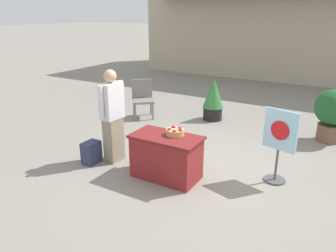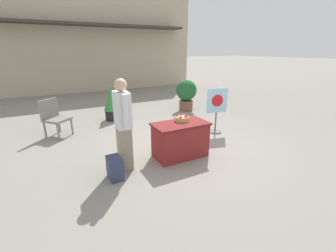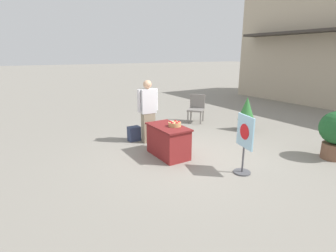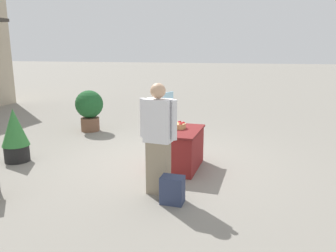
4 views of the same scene
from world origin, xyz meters
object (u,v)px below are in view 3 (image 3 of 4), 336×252
object	(u,v)px
patio_chair	(196,107)
backpack	(134,134)
apple_basket	(175,124)
poster_board	(244,143)
display_table	(168,141)
person_visitor	(148,111)
potted_plant_far_right	(336,132)
potted_plant_far_left	(246,113)

from	to	relation	value
patio_chair	backpack	bearing A→B (deg)	-23.93
apple_basket	poster_board	bearing A→B (deg)	24.45
display_table	backpack	distance (m)	1.54
person_visitor	patio_chair	bearing A→B (deg)	117.51
potted_plant_far_right	poster_board	bearing A→B (deg)	-103.13
display_table	poster_board	bearing A→B (deg)	26.54
poster_board	potted_plant_far_right	distance (m)	2.53
person_visitor	potted_plant_far_right	distance (m)	4.72
backpack	patio_chair	bearing A→B (deg)	105.99
display_table	person_visitor	size ratio (longest dim) A/B	0.68
person_visitor	potted_plant_far_right	world-z (taller)	person_visitor
display_table	person_visitor	bearing A→B (deg)	176.08
poster_board	patio_chair	bearing A→B (deg)	-98.75
poster_board	person_visitor	bearing A→B (deg)	-59.52
display_table	potted_plant_far_right	bearing A→B (deg)	55.84
backpack	apple_basket	bearing A→B (deg)	12.33
poster_board	display_table	bearing A→B (deg)	-47.51
apple_basket	backpack	xyz separation A→B (m)	(-1.62, -0.35, -0.61)
backpack	patio_chair	world-z (taller)	patio_chair
person_visitor	patio_chair	world-z (taller)	person_visitor
backpack	potted_plant_far_left	world-z (taller)	potted_plant_far_left
display_table	patio_chair	distance (m)	3.56
apple_basket	patio_chair	xyz separation A→B (m)	(-2.45, 2.55, -0.27)
patio_chair	potted_plant_far_left	xyz separation A→B (m)	(1.76, 0.70, 0.02)
apple_basket	patio_chair	world-z (taller)	patio_chair
apple_basket	potted_plant_far_left	world-z (taller)	potted_plant_far_left
person_visitor	potted_plant_far_right	bearing A→B (deg)	46.83
potted_plant_far_left	person_visitor	bearing A→B (deg)	-100.76
backpack	poster_board	xyz separation A→B (m)	(3.17, 1.06, 0.47)
apple_basket	backpack	bearing A→B (deg)	-167.67
poster_board	backpack	bearing A→B (deg)	-55.57
potted_plant_far_left	potted_plant_far_right	bearing A→B (deg)	-1.68
backpack	potted_plant_far_right	size ratio (longest dim) A/B	0.36
person_visitor	potted_plant_far_left	size ratio (longest dim) A/B	1.59
apple_basket	patio_chair	bearing A→B (deg)	133.88
potted_plant_far_left	apple_basket	bearing A→B (deg)	-77.92
poster_board	potted_plant_far_right	size ratio (longest dim) A/B	1.08
patio_chair	potted_plant_far_right	world-z (taller)	potted_plant_far_right
poster_board	potted_plant_far_right	world-z (taller)	poster_board
display_table	poster_board	xyz separation A→B (m)	(1.66, 0.83, 0.30)
display_table	potted_plant_far_left	xyz separation A→B (m)	(-0.59, 3.37, 0.19)
person_visitor	display_table	bearing A→B (deg)	0.00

